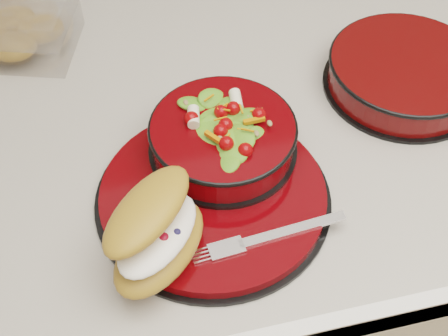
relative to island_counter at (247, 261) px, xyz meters
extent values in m
cube|color=silver|center=(0.00, 0.00, -0.02)|extent=(1.16, 0.66, 0.86)
cube|color=#AEA89F|center=(0.00, 0.00, 0.43)|extent=(1.24, 0.74, 0.04)
cube|color=white|center=(0.00, -0.36, 0.43)|extent=(1.24, 0.02, 0.05)
cylinder|color=black|center=(-0.10, -0.15, 0.45)|extent=(0.32, 0.32, 0.01)
cylinder|color=#640305|center=(-0.10, -0.15, 0.46)|extent=(0.31, 0.31, 0.01)
torus|color=black|center=(-0.09, -0.16, 0.46)|extent=(0.17, 0.17, 0.01)
cylinder|color=black|center=(-0.07, -0.08, 0.47)|extent=(0.21, 0.21, 0.01)
cylinder|color=#640305|center=(-0.07, -0.08, 0.49)|extent=(0.20, 0.20, 0.04)
torus|color=black|center=(-0.07, -0.08, 0.51)|extent=(0.21, 0.21, 0.01)
ellipsoid|color=#417F23|center=(-0.07, -0.08, 0.51)|extent=(0.17, 0.17, 0.07)
sphere|color=#BF0707|center=(-0.03, -0.08, 0.54)|extent=(0.02, 0.02, 0.02)
sphere|color=#BF0707|center=(-0.04, -0.05, 0.54)|extent=(0.02, 0.02, 0.02)
sphere|color=#BF0707|center=(-0.07, -0.04, 0.54)|extent=(0.02, 0.02, 0.02)
sphere|color=#BF0707|center=(-0.10, -0.05, 0.54)|extent=(0.02, 0.02, 0.02)
sphere|color=#BF0707|center=(-0.11, -0.08, 0.54)|extent=(0.02, 0.02, 0.02)
sphere|color=#BF0707|center=(-0.10, -0.11, 0.54)|extent=(0.02, 0.02, 0.02)
sphere|color=#BF0707|center=(-0.07, -0.13, 0.54)|extent=(0.02, 0.02, 0.02)
sphere|color=#BF0707|center=(-0.04, -0.11, 0.54)|extent=(0.02, 0.02, 0.02)
cylinder|color=silver|center=(-0.04, -0.05, 0.54)|extent=(0.03, 0.04, 0.02)
cylinder|color=silver|center=(-0.11, -0.07, 0.54)|extent=(0.04, 0.03, 0.02)
cube|color=orange|center=(-0.09, -0.11, 0.54)|extent=(0.03, 0.03, 0.01)
cube|color=orange|center=(-0.03, -0.09, 0.54)|extent=(0.03, 0.02, 0.01)
ellipsoid|color=#AF7A35|center=(-0.19, -0.24, 0.49)|extent=(0.17, 0.17, 0.04)
ellipsoid|color=white|center=(-0.19, -0.24, 0.51)|extent=(0.14, 0.15, 0.02)
ellipsoid|color=#AF7A35|center=(-0.19, -0.22, 0.54)|extent=(0.16, 0.16, 0.04)
sphere|color=#A80C1B|center=(-0.21, -0.24, 0.52)|extent=(0.02, 0.02, 0.02)
sphere|color=#A80C1B|center=(-0.18, -0.25, 0.52)|extent=(0.02, 0.02, 0.02)
sphere|color=#191947|center=(-0.20, -0.23, 0.52)|extent=(0.01, 0.01, 0.01)
sphere|color=#191947|center=(-0.17, -0.23, 0.52)|extent=(0.01, 0.01, 0.01)
sphere|color=#191947|center=(-0.19, -0.24, 0.52)|extent=(0.01, 0.01, 0.01)
sphere|color=#191947|center=(-0.17, -0.24, 0.52)|extent=(0.01, 0.01, 0.01)
cube|color=silver|center=(-0.02, -0.24, 0.47)|extent=(0.15, 0.03, 0.00)
cube|color=silver|center=(-0.11, -0.25, 0.47)|extent=(0.05, 0.03, 0.00)
cube|color=white|center=(-0.35, 0.24, 0.47)|extent=(0.23, 0.20, 0.05)
cube|color=white|center=(-0.35, 0.24, 0.52)|extent=(0.23, 0.20, 0.04)
ellipsoid|color=#AF7A35|center=(-0.31, 0.24, 0.47)|extent=(0.08, 0.06, 0.04)
ellipsoid|color=#AF7A35|center=(-0.35, 0.28, 0.47)|extent=(0.08, 0.06, 0.04)
ellipsoid|color=#AF7A35|center=(-0.35, 0.20, 0.47)|extent=(0.08, 0.06, 0.04)
cylinder|color=black|center=(0.24, 0.00, 0.45)|extent=(0.25, 0.25, 0.01)
cylinder|color=#530605|center=(0.24, 0.00, 0.48)|extent=(0.24, 0.24, 0.05)
torus|color=black|center=(0.24, 0.00, 0.50)|extent=(0.24, 0.24, 0.01)
camera|label=1|loc=(-0.21, -0.65, 1.13)|focal=50.00mm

